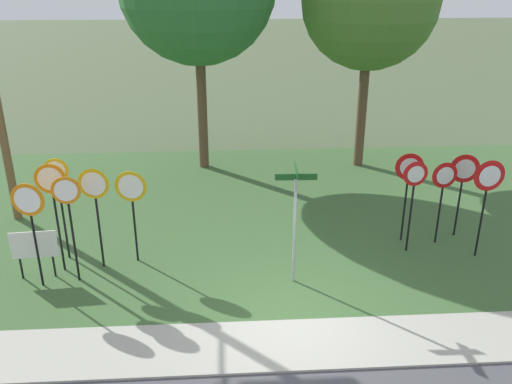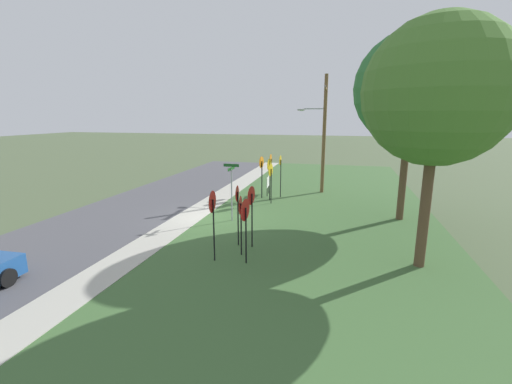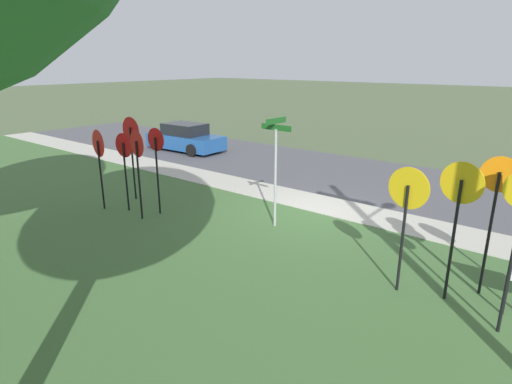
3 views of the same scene
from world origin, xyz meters
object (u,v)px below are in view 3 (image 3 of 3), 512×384
street_name_post (276,163)px  yield_sign_near_right (157,151)px  yield_sign_near_left (99,150)px  stop_sign_far_center (459,201)px  yield_sign_center (132,138)px  yield_sign_far_right (138,153)px  stop_sign_near_right (496,197)px  yield_sign_far_left (125,153)px  stop_sign_near_left (407,202)px  parked_sedan_distant (185,138)px

street_name_post → yield_sign_near_right: bearing=23.7°
yield_sign_near_left → street_name_post: street_name_post is taller
stop_sign_far_center → yield_sign_center: bearing=6.9°
yield_sign_near_left → yield_sign_far_right: (-1.61, -0.20, 0.10)m
stop_sign_far_center → stop_sign_near_right: bearing=-119.4°
stop_sign_near_right → yield_sign_center: 10.24m
yield_sign_far_left → yield_sign_far_right: size_ratio=0.92×
stop_sign_near_left → yield_sign_near_right: (7.19, 0.09, 0.06)m
stop_sign_far_center → parked_sedan_distant: size_ratio=0.64×
stop_sign_near_right → yield_sign_far_right: bearing=5.8°
stop_sign_near_left → stop_sign_near_right: stop_sign_near_right is taller
stop_sign_near_left → yield_sign_far_left: (8.15, 0.50, -0.07)m
parked_sedan_distant → yield_sign_near_right: bearing=131.3°
stop_sign_near_left → yield_sign_center: size_ratio=0.93×
yield_sign_near_right → stop_sign_far_center: bearing=178.2°
stop_sign_far_center → yield_sign_near_right: bearing=9.7°
yield_sign_near_left → yield_sign_center: size_ratio=0.91×
yield_sign_near_right → street_name_post: size_ratio=0.86×
yield_sign_near_left → yield_sign_center: 1.23m
stop_sign_far_center → street_name_post: size_ratio=0.90×
stop_sign_near_left → yield_sign_near_left: bearing=12.2°
yield_sign_center → parked_sedan_distant: (4.77, -6.50, -1.42)m
yield_sign_near_right → yield_sign_near_left: bearing=21.6°
stop_sign_near_left → yield_sign_far_left: size_ratio=1.06×
yield_sign_far_right → yield_sign_center: yield_sign_center is taller
yield_sign_near_right → yield_sign_far_left: (0.96, 0.42, -0.13)m
stop_sign_near_right → stop_sign_near_left: bearing=29.6°
stop_sign_near_left → street_name_post: street_name_post is taller
yield_sign_near_left → street_name_post: (-4.92, -2.11, -0.06)m
yield_sign_far_left → yield_sign_center: yield_sign_center is taller
parked_sedan_distant → street_name_post: bearing=148.2°
parked_sedan_distant → yield_sign_far_left: bearing=125.2°
stop_sign_far_center → parked_sedan_distant: bearing=-17.1°
stop_sign_far_center → yield_sign_far_right: size_ratio=1.04×
stop_sign_near_left → yield_sign_near_left: (8.85, 0.89, -0.00)m
yield_sign_near_right → yield_sign_center: bearing=-17.4°
stop_sign_near_left → yield_sign_far_right: (7.24, 0.69, 0.10)m
yield_sign_near_right → yield_sign_far_left: 1.06m
yield_sign_near_left → yield_sign_far_right: bearing=-165.1°
stop_sign_near_right → yield_sign_near_right: (8.49, 0.97, -0.07)m
yield_sign_near_right → street_name_post: bearing=-162.4°
stop_sign_near_right → parked_sedan_distant: bearing=-26.3°
yield_sign_near_left → parked_sedan_distant: size_ratio=0.58×
yield_sign_near_left → yield_sign_far_right: size_ratio=0.95×
stop_sign_near_right → yield_sign_near_right: bearing=1.8°
street_name_post → parked_sedan_distant: 11.32m
stop_sign_far_center → yield_sign_center: 9.76m
yield_sign_far_left → yield_sign_far_right: 0.95m
street_name_post → parked_sedan_distant: (9.77, -5.59, -1.16)m
yield_sign_center → parked_sedan_distant: size_ratio=0.64×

